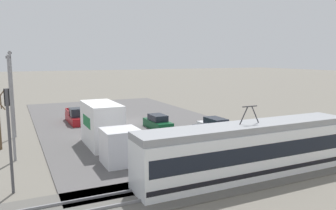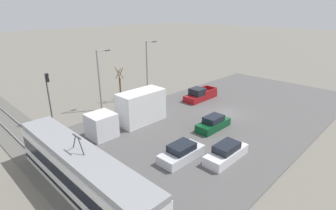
{
  "view_description": "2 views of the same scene",
  "coord_description": "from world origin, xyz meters",
  "px_view_note": "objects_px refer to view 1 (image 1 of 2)",
  "views": [
    {
      "loc": [
        12.35,
        36.51,
        7.63
      ],
      "look_at": [
        -0.39,
        9.86,
        3.32
      ],
      "focal_mm": 35.0,
      "sensor_mm": 36.0,
      "label": 1
    },
    {
      "loc": [
        -16.31,
        27.32,
        12.6
      ],
      "look_at": [
        2.98,
        7.62,
        2.39
      ],
      "focal_mm": 28.0,
      "sensor_mm": 36.0,
      "label": 2
    }
  ],
  "objects_px": {
    "pickup_truck": "(78,117)",
    "street_lamp_near_crossing": "(11,100)",
    "sedan_car_0": "(158,123)",
    "box_truck": "(106,129)",
    "sedan_car_1": "(206,135)",
    "sedan_car_2": "(216,127)",
    "street_lamp_mid_block": "(12,88)",
    "traffic_light_pole": "(9,127)",
    "light_rail_tram": "(248,150)"
  },
  "relations": [
    {
      "from": "street_lamp_near_crossing",
      "to": "street_lamp_mid_block",
      "type": "bearing_deg",
      "value": -90.83
    },
    {
      "from": "sedan_car_1",
      "to": "street_lamp_mid_block",
      "type": "relative_size",
      "value": 0.53
    },
    {
      "from": "sedan_car_1",
      "to": "street_lamp_near_crossing",
      "type": "distance_m",
      "value": 16.17
    },
    {
      "from": "pickup_truck",
      "to": "street_lamp_near_crossing",
      "type": "distance_m",
      "value": 14.31
    },
    {
      "from": "light_rail_tram",
      "to": "street_lamp_near_crossing",
      "type": "relative_size",
      "value": 1.95
    },
    {
      "from": "traffic_light_pole",
      "to": "street_lamp_near_crossing",
      "type": "distance_m",
      "value": 6.6
    },
    {
      "from": "sedan_car_1",
      "to": "sedan_car_2",
      "type": "relative_size",
      "value": 0.93
    },
    {
      "from": "box_truck",
      "to": "pickup_truck",
      "type": "height_order",
      "value": "box_truck"
    },
    {
      "from": "sedan_car_1",
      "to": "traffic_light_pole",
      "type": "bearing_deg",
      "value": 16.32
    },
    {
      "from": "box_truck",
      "to": "sedan_car_1",
      "type": "height_order",
      "value": "box_truck"
    },
    {
      "from": "light_rail_tram",
      "to": "street_lamp_near_crossing",
      "type": "bearing_deg",
      "value": -37.1
    },
    {
      "from": "sedan_car_0",
      "to": "street_lamp_mid_block",
      "type": "bearing_deg",
      "value": -11.41
    },
    {
      "from": "sedan_car_2",
      "to": "street_lamp_mid_block",
      "type": "xyz_separation_m",
      "value": [
        18.3,
        -7.18,
        4.04
      ]
    },
    {
      "from": "box_truck",
      "to": "sedan_car_0",
      "type": "distance_m",
      "value": 9.09
    },
    {
      "from": "sedan_car_0",
      "to": "street_lamp_near_crossing",
      "type": "xyz_separation_m",
      "value": [
        13.96,
        5.16,
        3.83
      ]
    },
    {
      "from": "traffic_light_pole",
      "to": "street_lamp_near_crossing",
      "type": "xyz_separation_m",
      "value": [
        -0.18,
        -6.55,
        0.73
      ]
    },
    {
      "from": "sedan_car_1",
      "to": "sedan_car_0",
      "type": "bearing_deg",
      "value": -77.09
    },
    {
      "from": "sedan_car_2",
      "to": "traffic_light_pole",
      "type": "distance_m",
      "value": 20.22
    },
    {
      "from": "pickup_truck",
      "to": "sedan_car_0",
      "type": "distance_m",
      "value": 9.92
    },
    {
      "from": "light_rail_tram",
      "to": "sedan_car_1",
      "type": "bearing_deg",
      "value": -104.01
    },
    {
      "from": "box_truck",
      "to": "sedan_car_1",
      "type": "bearing_deg",
      "value": 170.01
    },
    {
      "from": "sedan_car_2",
      "to": "traffic_light_pole",
      "type": "bearing_deg",
      "value": 21.51
    },
    {
      "from": "light_rail_tram",
      "to": "traffic_light_pole",
      "type": "xyz_separation_m",
      "value": [
        13.7,
        -3.67,
        2.07
      ]
    },
    {
      "from": "sedan_car_2",
      "to": "street_lamp_near_crossing",
      "type": "distance_m",
      "value": 18.83
    },
    {
      "from": "pickup_truck",
      "to": "street_lamp_near_crossing",
      "type": "height_order",
      "value": "street_lamp_near_crossing"
    },
    {
      "from": "sedan_car_2",
      "to": "sedan_car_0",
      "type": "bearing_deg",
      "value": -44.54
    },
    {
      "from": "light_rail_tram",
      "to": "street_lamp_near_crossing",
      "type": "distance_m",
      "value": 17.18
    },
    {
      "from": "traffic_light_pole",
      "to": "sedan_car_1",
      "type": "bearing_deg",
      "value": -163.68
    },
    {
      "from": "sedan_car_0",
      "to": "street_lamp_mid_block",
      "type": "relative_size",
      "value": 0.54
    },
    {
      "from": "pickup_truck",
      "to": "sedan_car_0",
      "type": "xyz_separation_m",
      "value": [
        -7.17,
        6.86,
        -0.07
      ]
    },
    {
      "from": "sedan_car_1",
      "to": "street_lamp_mid_block",
      "type": "bearing_deg",
      "value": -32.58
    },
    {
      "from": "light_rail_tram",
      "to": "sedan_car_2",
      "type": "bearing_deg",
      "value": -113.98
    },
    {
      "from": "sedan_car_2",
      "to": "street_lamp_near_crossing",
      "type": "height_order",
      "value": "street_lamp_near_crossing"
    },
    {
      "from": "sedan_car_0",
      "to": "sedan_car_1",
      "type": "relative_size",
      "value": 1.0
    },
    {
      "from": "pickup_truck",
      "to": "traffic_light_pole",
      "type": "distance_m",
      "value": 20.07
    },
    {
      "from": "sedan_car_0",
      "to": "sedan_car_1",
      "type": "distance_m",
      "value": 7.28
    },
    {
      "from": "street_lamp_near_crossing",
      "to": "street_lamp_mid_block",
      "type": "xyz_separation_m",
      "value": [
        -0.12,
        -7.95,
        0.22
      ]
    },
    {
      "from": "sedan_car_1",
      "to": "street_lamp_mid_block",
      "type": "height_order",
      "value": "street_lamp_mid_block"
    },
    {
      "from": "light_rail_tram",
      "to": "pickup_truck",
      "type": "xyz_separation_m",
      "value": [
        6.73,
        -22.25,
        -0.97
      ]
    },
    {
      "from": "sedan_car_1",
      "to": "light_rail_tram",
      "type": "bearing_deg",
      "value": 75.99
    },
    {
      "from": "box_truck",
      "to": "traffic_light_pole",
      "type": "distance_m",
      "value": 9.56
    },
    {
      "from": "box_truck",
      "to": "pickup_truck",
      "type": "distance_m",
      "value": 12.46
    },
    {
      "from": "sedan_car_1",
      "to": "sedan_car_2",
      "type": "height_order",
      "value": "sedan_car_2"
    },
    {
      "from": "sedan_car_1",
      "to": "street_lamp_near_crossing",
      "type": "height_order",
      "value": "street_lamp_near_crossing"
    },
    {
      "from": "traffic_light_pole",
      "to": "sedan_car_2",
      "type": "bearing_deg",
      "value": -158.49
    },
    {
      "from": "box_truck",
      "to": "traffic_light_pole",
      "type": "bearing_deg",
      "value": 41.2
    },
    {
      "from": "light_rail_tram",
      "to": "traffic_light_pole",
      "type": "relative_size",
      "value": 2.57
    },
    {
      "from": "light_rail_tram",
      "to": "sedan_car_0",
      "type": "relative_size",
      "value": 3.46
    },
    {
      "from": "box_truck",
      "to": "street_lamp_near_crossing",
      "type": "distance_m",
      "value": 7.39
    },
    {
      "from": "pickup_truck",
      "to": "street_lamp_mid_block",
      "type": "relative_size",
      "value": 0.68
    }
  ]
}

